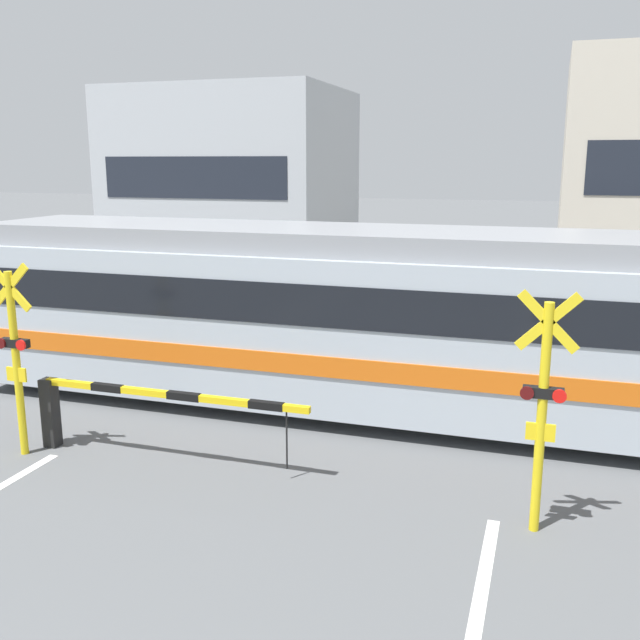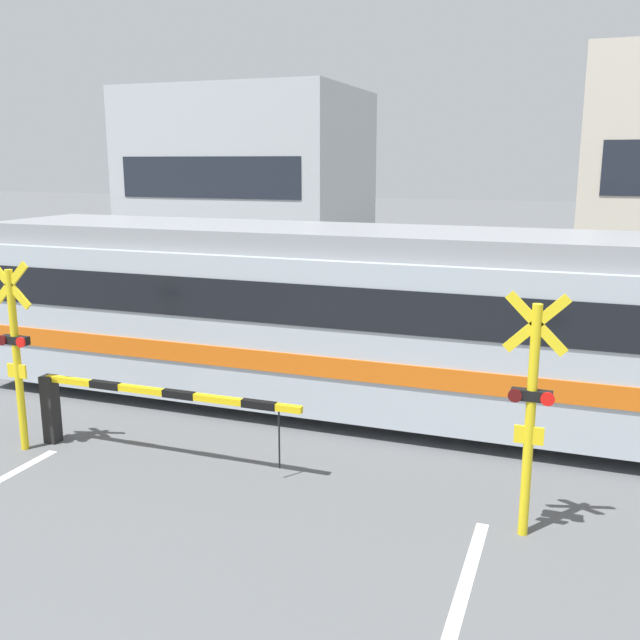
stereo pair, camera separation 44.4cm
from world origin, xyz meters
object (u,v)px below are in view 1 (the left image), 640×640
Objects in this scene: crossing_barrier_near at (116,404)px; crossing_barrier_far at (477,332)px; commuter_train at (492,323)px; pedestrian at (389,304)px; crossing_signal_left at (15,351)px; crossing_signal_right at (542,403)px.

crossing_barrier_near is 7.45m from crossing_barrier_far.
commuter_train is 4.32× the size of crossing_barrier_far.
crossing_barrier_far is 2.81m from pedestrian.
crossing_barrier_near is 1.00× the size of crossing_barrier_far.
crossing_signal_left is (-1.33, -0.37, 0.75)m from crossing_barrier_near.
commuter_train is at bearing -80.35° from crossing_barrier_far.
crossing_signal_left is (-5.74, -6.38, 0.75)m from crossing_barrier_far.
pedestrian reaches higher than crossing_barrier_far.
pedestrian is (3.55, 8.13, -0.64)m from crossing_signal_left.
commuter_train reaches higher than pedestrian.
commuter_train is at bearing 103.72° from crossing_signal_right.
commuter_train is 5.53m from pedestrian.
crossing_barrier_near is at bearing -148.58° from commuter_train.
crossing_barrier_far is 2.63× the size of pedestrian.
crossing_barrier_far is (-0.51, 3.01, -0.86)m from commuter_train.
commuter_train reaches higher than crossing_signal_left.
crossing_signal_left reaches higher than pedestrian.
crossing_signal_left is 1.78× the size of pedestrian.
commuter_train reaches higher than crossing_signal_right.
commuter_train is 6.42× the size of crossing_signal_right.
pedestrian is (-3.52, 8.13, -0.64)m from crossing_signal_right.
crossing_signal_left is at bearing -131.96° from crossing_barrier_far.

